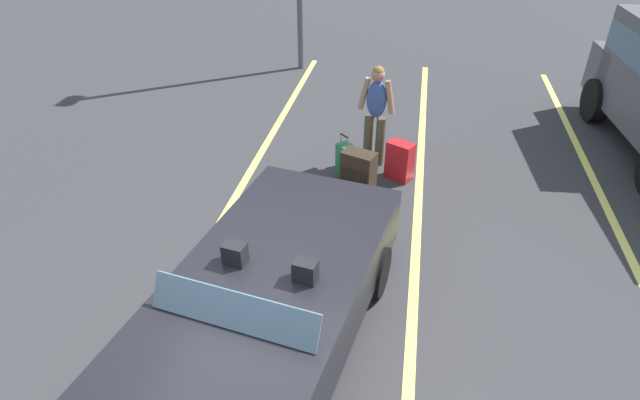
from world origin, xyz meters
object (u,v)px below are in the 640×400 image
suitcase_large_black (358,175)px  traveler_person (376,111)px  convertible_car (254,326)px  suitcase_small_carryon (347,160)px  suitcase_medium_bright (400,161)px

suitcase_large_black → traveler_person: bearing=-166.3°
convertible_car → suitcase_large_black: 3.36m
suitcase_large_black → traveler_person: traveler_person is taller
convertible_car → traveler_person: traveler_person is taller
suitcase_large_black → traveler_person: size_ratio=0.45×
convertible_car → suitcase_small_carryon: bearing=-175.2°
suitcase_large_black → suitcase_small_carryon: 0.69m
suitcase_medium_bright → suitcase_small_carryon: (0.01, -0.83, -0.06)m
suitcase_large_black → suitcase_medium_bright: suitcase_large_black is taller
suitcase_large_black → traveler_person: (-1.07, 0.13, 0.56)m
traveler_person → suitcase_medium_bright: bearing=57.8°
convertible_car → suitcase_medium_bright: bearing=173.2°
suitcase_small_carryon → traveler_person: size_ratio=0.43×
suitcase_small_carryon → suitcase_large_black: bearing=-113.5°
suitcase_small_carryon → suitcase_medium_bright: bearing=-44.5°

